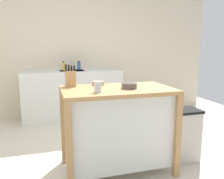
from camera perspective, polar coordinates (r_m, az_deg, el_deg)
ground_plane at (r=2.78m, az=-3.53°, el=-18.59°), size 6.92×6.92×0.00m
wall_back at (r=4.74m, az=-10.04°, el=9.70°), size 5.92×0.10×2.60m
kitchen_island at (r=2.54m, az=1.27°, el=-8.71°), size 1.16×0.69×0.92m
knife_block at (r=2.57m, az=-10.17°, el=2.74°), size 0.11×0.09×0.24m
bowl_stoneware_deep at (r=2.42m, az=4.23°, el=0.98°), size 0.16×0.16×0.06m
bowl_ceramic_small at (r=2.63m, az=-3.41°, el=1.62°), size 0.14×0.14×0.05m
drinking_cup at (r=2.21m, az=-3.50°, el=0.64°), size 0.07×0.07×0.10m
trash_bin at (r=2.93m, az=17.04°, el=-10.57°), size 0.36×0.28×0.63m
sink_counter at (r=4.48m, az=-9.62°, el=-1.15°), size 1.82×0.60×0.91m
sink_faucet at (r=4.54m, az=-10.05°, el=6.19°), size 0.02×0.02×0.22m
bottle_hand_soap at (r=4.51m, az=-8.12°, el=5.79°), size 0.07×0.07×0.17m
bottle_dish_soap at (r=4.35m, az=-11.82°, el=5.53°), size 0.05×0.05×0.17m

